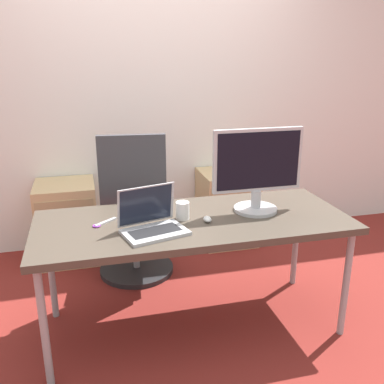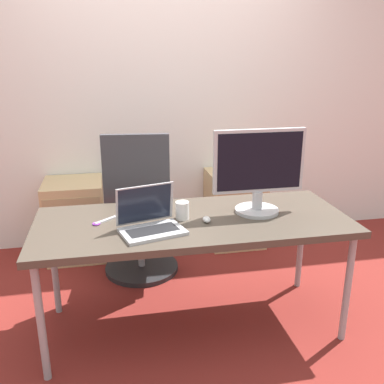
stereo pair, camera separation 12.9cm
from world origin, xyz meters
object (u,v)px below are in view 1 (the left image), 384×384
Objects in this scene: office_chair at (135,223)px; coffee_cup_brown at (145,203)px; cabinet_left at (67,222)px; monitor at (257,170)px; cabinet_right at (227,207)px; coffee_cup_white at (183,211)px; laptop_center at (152,223)px; mouse at (207,219)px.

coffee_cup_brown is at bearing -88.67° from office_chair.
office_chair is 0.60m from coffee_cup_brown.
office_chair is at bearing 91.33° from coffee_cup_brown.
office_chair is 0.66m from cabinet_left.
office_chair is 1.07m from monitor.
coffee_cup_white is (-0.66, -1.11, 0.44)m from cabinet_right.
cabinet_right is 1.28m from monitor.
coffee_cup_white is 1.05× the size of coffee_cup_brown.
coffee_cup_brown reaches higher than cabinet_left.
cabinet_left is at bearing 118.17° from coffee_cup_brown.
laptop_center is at bearing -146.05° from coffee_cup_white.
coffee_cup_brown reaches higher than mouse.
cabinet_left is at bearing 111.49° from laptop_center.
office_chair is at bearing 134.71° from monitor.
cabinet_left is 1.18× the size of monitor.
laptop_center reaches higher than coffee_cup_white.
laptop_center is 3.86× the size of coffee_cup_brown.
coffee_cup_white is 0.26m from coffee_cup_brown.
coffee_cup_brown is at bearing 166.26° from monitor.
coffee_cup_white is at bearing -73.71° from office_chair.
mouse is 0.64× the size of coffee_cup_white.
laptop_center is 0.24m from coffee_cup_white.
monitor is 8.27× the size of mouse.
cabinet_left is at bearing 121.72° from coffee_cup_white.
cabinet_right is at bearing 47.91° from coffee_cup_brown.
laptop_center reaches higher than cabinet_right.
coffee_cup_white reaches higher than cabinet_left.
office_chair is at bearing -153.21° from cabinet_right.
cabinet_right is 9.73× the size of mouse.
office_chair is at bearing 113.06° from mouse.
cabinet_left is 9.73× the size of mouse.
monitor reaches higher than laptop_center.
mouse reaches higher than cabinet_right.
monitor is (1.14, -1.09, 0.64)m from cabinet_left.
coffee_cup_white is at bearing 33.95° from laptop_center.
mouse is at bearing -55.71° from cabinet_left.
coffee_cup_brown is at bearing 136.40° from coffee_cup_white.
laptop_center is at bearing -170.25° from mouse.
cabinet_right is 1.57m from laptop_center.
coffee_cup_brown is at bearing -132.09° from cabinet_right.
cabinet_left is 6.27× the size of coffee_cup_white.
mouse is (0.32, 0.06, -0.03)m from laptop_center.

